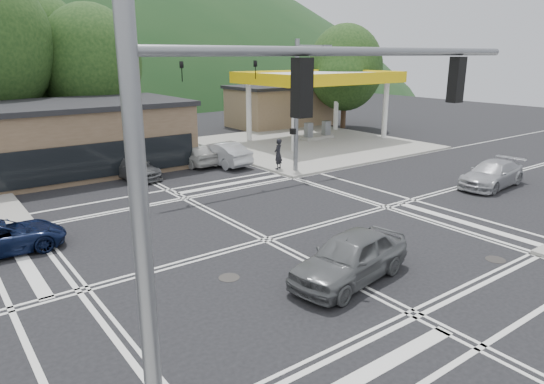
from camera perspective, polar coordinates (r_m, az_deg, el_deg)
ground at (r=19.44m, az=-0.63°, el=-5.65°), size 120.00×120.00×0.00m
sidewalk_ne at (r=39.80m, az=4.15°, el=5.67°), size 16.00×16.00×0.15m
gas_station_canopy at (r=41.28m, az=5.52°, el=12.95°), size 12.32×8.34×5.75m
convenience_store at (r=50.35m, az=1.05°, el=9.97°), size 10.00×6.00×3.80m
tree_n_c at (r=40.34m, az=-20.55°, el=14.04°), size 7.60×7.60×10.87m
tree_n_e at (r=43.49m, az=-26.10°, el=14.39°), size 8.40×8.40×11.98m
tree_ne at (r=48.98m, az=8.61°, el=14.25°), size 7.20×7.20×9.99m
signal_mast_ne at (r=28.88m, az=0.94°, el=11.82°), size 11.65×0.30×8.00m
signal_mast_sw at (r=7.96m, az=-3.21°, el=1.07°), size 9.14×0.28×8.00m
car_blue_west at (r=20.59m, az=-29.24°, el=-4.69°), size 4.51×2.19×1.24m
car_grey_center at (r=16.04m, az=9.19°, el=-7.57°), size 5.02×2.70×1.62m
car_silver_east at (r=29.58m, az=24.47°, el=1.92°), size 5.05×2.42×1.42m
car_queue_a at (r=32.41m, az=-6.07°, el=4.53°), size 2.32×4.93×1.56m
car_queue_b at (r=32.80m, az=-9.36°, el=4.50°), size 1.99×4.53×1.52m
car_northbound at (r=30.04m, az=-16.09°, el=2.82°), size 2.42×4.68×1.30m
pedestrian at (r=30.44m, az=0.73°, el=4.51°), size 0.84×0.74×1.93m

